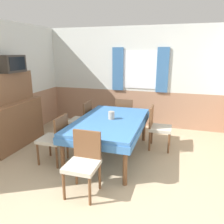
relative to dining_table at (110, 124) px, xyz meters
The scene contains 11 objects.
wall_back 2.10m from the dining_table, 87.49° to the left, with size 5.20×0.10×2.60m.
wall_left 2.44m from the dining_table, behind, with size 0.05×4.47×2.60m.
dining_table is the anchor object (origin of this frame).
chair_left_far 1.03m from the dining_table, 145.28° to the left, with size 0.44×0.44×0.89m.
chair_head_near 1.24m from the dining_table, 90.00° to the right, with size 0.44×0.44×0.89m.
chair_right_far 1.03m from the dining_table, 34.72° to the left, with size 0.44×0.44×0.89m.
chair_head_window 1.24m from the dining_table, 90.00° to the left, with size 0.44×0.44×0.89m.
chair_left_near 1.03m from the dining_table, 145.28° to the right, with size 0.44×0.44×0.89m.
sideboard 2.10m from the dining_table, behind, with size 0.46×1.40×1.56m.
tv 2.33m from the dining_table, behind, with size 0.29×0.54×0.34m.
vase 0.18m from the dining_table, 63.11° to the left, with size 0.12×0.12×0.15m.
Camera 1 is at (1.11, -1.66, 1.97)m, focal length 35.00 mm.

